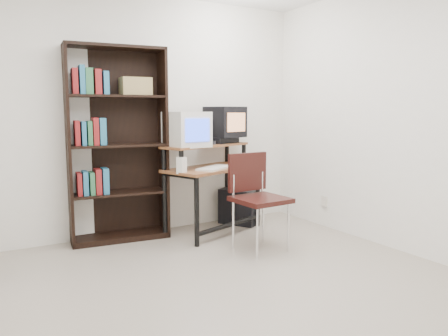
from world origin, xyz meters
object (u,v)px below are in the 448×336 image
pc_tower (238,207)px  bookshelf (117,143)px  crt_monitor (187,129)px  crt_tv (225,122)px  computer_desk (212,172)px  school_chair (255,190)px

pc_tower → bookshelf: bookshelf is taller
crt_monitor → bookshelf: size_ratio=0.23×
crt_monitor → crt_tv: size_ratio=1.01×
computer_desk → bookshelf: size_ratio=0.62×
computer_desk → crt_tv: (0.27, 0.18, 0.55)m
crt_monitor → pc_tower: 1.20m
crt_monitor → bookshelf: bearing=151.9°
computer_desk → school_chair: computer_desk is taller
computer_desk → crt_monitor: bearing=161.3°
school_chair → crt_tv: bearing=74.1°
computer_desk → bookshelf: bookshelf is taller
school_chair → computer_desk: bearing=91.7°
bookshelf → crt_tv: bearing=2.8°
school_chair → bookshelf: (-1.07, 0.99, 0.43)m
school_chair → bookshelf: size_ratio=0.47×
computer_desk → pc_tower: bearing=-3.1°
computer_desk → crt_monitor: 0.57m
computer_desk → crt_tv: size_ratio=2.74×
crt_monitor → pc_tower: size_ratio=1.01×
computer_desk → bookshelf: (-1.00, 0.24, 0.34)m
crt_monitor → crt_tv: crt_tv is taller
computer_desk → school_chair: (0.07, -0.75, -0.09)m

